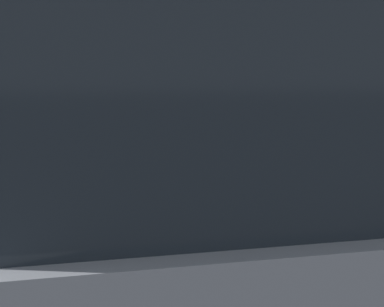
{
  "coord_description": "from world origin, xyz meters",
  "views": [
    {
      "loc": [
        -1.48,
        -3.62,
        1.49
      ],
      "look_at": [
        -0.08,
        0.23,
        1.07
      ],
      "focal_mm": 70.09,
      "sensor_mm": 36.0,
      "label": 1
    }
  ],
  "objects": [
    {
      "name": "parking_meter",
      "position": [
        0.15,
        0.29,
        1.21
      ],
      "size": [
        0.18,
        0.19,
        1.49
      ],
      "rotation": [
        0.0,
        0.0,
        3.19
      ],
      "color": "slate",
      "rests_on": "sidewalk_curb"
    },
    {
      "name": "background_railing",
      "position": [
        0.0,
        2.9,
        0.88
      ],
      "size": [
        24.06,
        0.06,
        1.04
      ],
      "color": "#2D7A38",
      "rests_on": "sidewalk_curb"
    },
    {
      "name": "backdrop_wall",
      "position": [
        0.0,
        5.86,
        1.98
      ],
      "size": [
        32.0,
        0.5,
        3.95
      ],
      "primitive_type": "cube",
      "color": "#ADA38E",
      "rests_on": "ground"
    },
    {
      "name": "sidewalk_curb",
      "position": [
        0.0,
        1.5,
        0.06
      ],
      "size": [
        36.0,
        3.01,
        0.12
      ],
      "primitive_type": "cube",
      "color": "#ADA8A0",
      "rests_on": "ground"
    },
    {
      "name": "parked_sedan_gray",
      "position": [
        -0.34,
        -1.39,
        0.87
      ],
      "size": [
        4.65,
        1.92,
        1.76
      ],
      "rotation": [
        0.0,
        0.0,
        -1.6
      ],
      "color": "slate",
      "rests_on": "ground"
    },
    {
      "name": "pedestrian_at_meter",
      "position": [
        -0.32,
        0.39,
        1.13
      ],
      "size": [
        0.7,
        0.43,
        1.75
      ],
      "rotation": [
        0.0,
        0.0,
        -0.28
      ],
      "color": "slate",
      "rests_on": "sidewalk_curb"
    }
  ]
}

